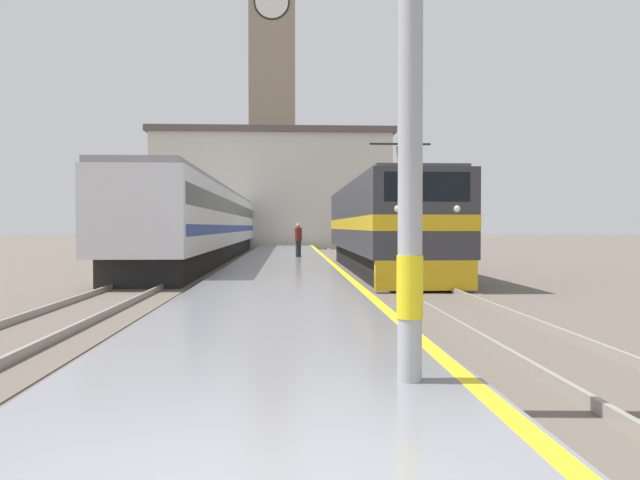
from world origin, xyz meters
TOP-DOWN VIEW (x-y plane):
  - ground_plane at (0.00, 30.00)m, footprint 200.00×200.00m
  - platform at (0.00, 25.00)m, footprint 4.21×140.00m
  - rail_track_near at (3.91, 25.00)m, footprint 2.83×140.00m
  - rail_track_far at (-4.10, 25.00)m, footprint 2.84×140.00m
  - locomotive_train at (3.91, 21.28)m, footprint 2.92×16.48m
  - passenger_train at (-4.10, 32.87)m, footprint 2.92×37.91m
  - person_on_platform at (0.67, 26.77)m, footprint 0.34×0.34m
  - clock_tower at (-1.40, 58.47)m, footprint 5.53×5.53m
  - station_building at (-1.15, 49.20)m, footprint 19.79×7.32m

SIDE VIEW (x-z plane):
  - ground_plane at x=0.00m, z-range 0.00..0.00m
  - rail_track_near at x=3.91m, z-range -0.05..0.11m
  - rail_track_far at x=-4.10m, z-range -0.05..0.11m
  - platform at x=0.00m, z-range 0.00..0.33m
  - person_on_platform at x=0.67m, z-range 0.37..2.00m
  - locomotive_train at x=3.91m, z-range -0.44..4.12m
  - passenger_train at x=-4.10m, z-range 0.15..3.91m
  - station_building at x=-1.15m, z-range 0.03..9.77m
  - clock_tower at x=-1.40m, z-range 0.92..31.07m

